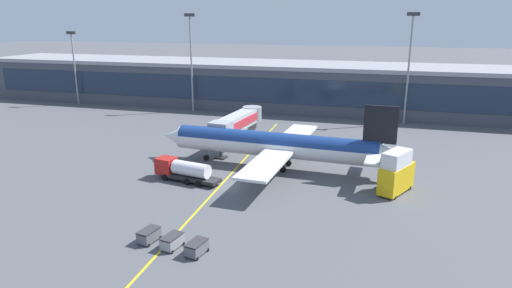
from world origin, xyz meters
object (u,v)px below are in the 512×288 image
Objects in this scene: fuel_tanker at (183,170)px; baggage_cart_1 at (172,241)px; baggage_cart_2 at (197,248)px; main_airliner at (276,145)px; catering_lift at (396,172)px; baggage_cart_0 at (149,235)px.

fuel_tanker reaches higher than baggage_cart_1.
fuel_tanker is at bearing 118.20° from baggage_cart_2.
main_airliner reaches higher than catering_lift.
baggage_cart_0 is at bearing 169.62° from baggage_cart_1.
baggage_cart_2 is (-1.35, -30.12, -3.27)m from main_airliner.
baggage_cart_1 is (-23.65, -23.58, -2.28)m from catering_lift.
baggage_cart_2 is (3.15, -0.58, 0.00)m from baggage_cart_1.
baggage_cart_1 is (-4.50, -29.54, -3.27)m from main_airliner.
baggage_cart_2 is at bearing -130.32° from catering_lift.
baggage_cart_1 is 1.00× the size of baggage_cart_2.
catering_lift reaches higher than baggage_cart_1.
catering_lift is 2.50× the size of baggage_cart_2.
baggage_cart_0 is at bearing 169.62° from baggage_cart_2.
baggage_cart_2 is at bearing -92.57° from main_airliner.
baggage_cart_2 is (6.30, -1.15, 0.00)m from baggage_cart_0.
fuel_tanker is at bearing 103.45° from baggage_cart_0.
baggage_cart_2 is (-20.51, -24.16, -2.28)m from catering_lift.
baggage_cart_2 is at bearing -61.80° from fuel_tanker.
fuel_tanker is 31.64m from catering_lift.
catering_lift is 2.50× the size of baggage_cart_1.
main_airliner is 30.06m from baggage_cart_1.
fuel_tanker reaches higher than baggage_cart_2.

